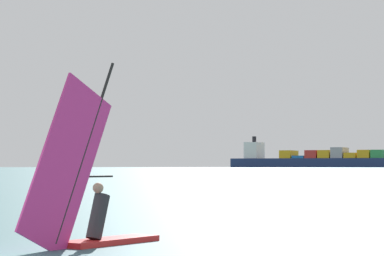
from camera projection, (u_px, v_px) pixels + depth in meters
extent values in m
cube|color=red|center=(109.00, 241.00, 18.42)|extent=(2.10, 2.44, 0.12)
cylinder|color=black|center=(85.00, 150.00, 17.88)|extent=(1.12, 1.43, 3.66)
cube|color=#D8338C|center=(66.00, 165.00, 17.42)|extent=(1.67, 2.15, 3.62)
cylinder|color=black|center=(90.00, 177.00, 17.99)|extent=(0.88, 1.12, 0.04)
cylinder|color=#2D2D33|center=(98.00, 217.00, 18.16)|extent=(0.61, 0.66, 0.98)
sphere|color=tan|center=(98.00, 188.00, 18.18)|extent=(0.22, 0.22, 0.22)
cube|color=navy|center=(315.00, 163.00, 872.36)|extent=(161.97, 100.40, 8.79)
cube|color=silver|center=(254.00, 150.00, 897.54)|extent=(23.34, 29.30, 16.23)
cylinder|color=black|center=(254.00, 139.00, 898.01)|extent=(4.00, 4.00, 6.00)
cube|color=gold|center=(289.00, 154.00, 883.16)|extent=(22.71, 30.44, 7.80)
cube|color=#1E66AD|center=(301.00, 157.00, 878.02)|extent=(22.71, 30.44, 2.60)
cube|color=red|center=(314.00, 154.00, 873.10)|extent=(22.71, 30.44, 7.80)
cube|color=gold|center=(327.00, 154.00, 868.08)|extent=(22.71, 30.44, 7.80)
cube|color=#99999E|center=(340.00, 153.00, 863.10)|extent=(22.71, 30.44, 10.40)
cube|color=gold|center=(353.00, 155.00, 857.97)|extent=(22.71, 30.44, 5.20)
cube|color=gold|center=(366.00, 154.00, 852.99)|extent=(22.71, 30.44, 7.80)
cube|color=#2D8C47|center=(379.00, 154.00, 847.97)|extent=(22.71, 30.44, 7.80)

